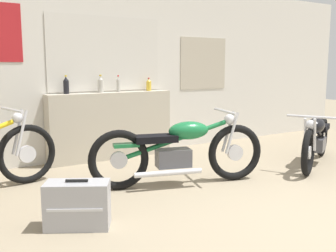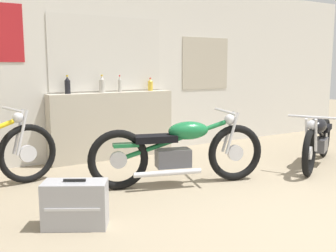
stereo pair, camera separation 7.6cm
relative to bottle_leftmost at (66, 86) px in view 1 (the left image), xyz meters
name	(u,v)px [view 1 (the left image)]	position (x,y,z in m)	size (l,w,h in m)	color
ground_plane	(311,222)	(1.19, -3.40, -1.16)	(24.00, 24.00, 0.00)	gray
wall_back	(133,68)	(1.17, 0.15, 0.25)	(10.00, 0.07, 2.80)	silver
sill_counter	(111,125)	(0.69, -0.03, -0.64)	(2.00, 0.28, 1.04)	#B7AD99
bottle_leftmost	(66,86)	(0.00, 0.00, 0.00)	(0.08, 0.08, 0.27)	black
bottle_left_center	(101,85)	(0.53, -0.01, 0.00)	(0.09, 0.09, 0.27)	#B7B2A8
bottle_center	(118,85)	(0.83, -0.01, 0.00)	(0.06, 0.06, 0.26)	#B7B2A8
bottle_right_center	(149,85)	(1.38, 0.00, -0.03)	(0.08, 0.08, 0.21)	gold
motorcycle_black	(316,138)	(3.03, -2.03, -0.77)	(1.74, 1.05, 0.79)	black
motorcycle_green	(179,150)	(0.79, -1.77, -0.73)	(2.12, 0.84, 0.90)	black
hard_case_silver	(78,205)	(-0.69, -2.35, -0.95)	(0.62, 0.52, 0.44)	#9E9EA3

